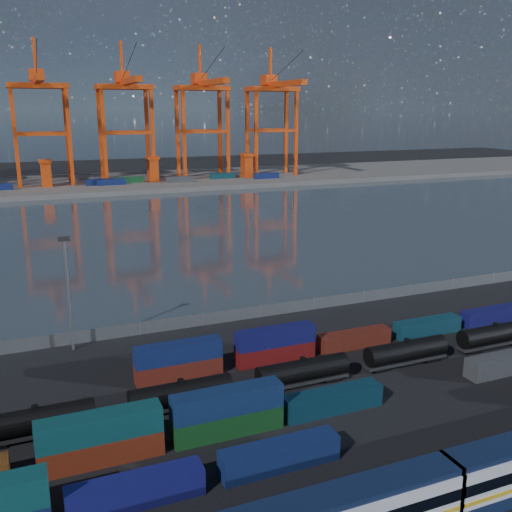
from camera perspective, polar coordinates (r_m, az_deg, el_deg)
name	(u,v)px	position (r m, az deg, el deg)	size (l,w,h in m)	color
ground	(349,392)	(72.33, 9.31, -13.29)	(700.00, 700.00, 0.00)	black
harbor_water	(157,229)	(166.16, -9.88, 2.65)	(700.00, 700.00, 0.00)	#333F4A
far_quay	(105,183)	(268.27, -14.87, 7.05)	(700.00, 70.00, 2.00)	#514F4C
distant_mountains	(48,34)	(1667.43, -20.09, 20.09)	(2470.00, 1100.00, 520.00)	#1E2630
container_row_south	(117,489)	(54.08, -13.77, -21.65)	(140.36, 2.42, 5.17)	#3E4043
container_row_mid	(296,405)	(65.36, 4.01, -14.61)	(140.22, 2.43, 5.18)	#3E4043
container_row_north	(302,345)	(80.37, 4.65, -8.89)	(139.58, 2.27, 4.84)	#151159
tanker_string	(452,343)	(84.68, 19.01, -8.24)	(120.82, 2.65, 3.79)	black
waterfront_fence	(261,311)	(94.75, 0.46, -5.56)	(160.12, 0.12, 2.20)	#595B5E
yard_light_mast	(68,288)	(83.74, -18.28, -3.05)	(1.60, 0.40, 16.60)	slate
gantry_cranes	(83,98)	(258.87, -16.91, 14.85)	(198.75, 45.59, 61.74)	#EE4610
quay_containers	(83,183)	(252.43, -16.94, 7.00)	(172.58, 10.99, 2.60)	navy
straddle_carriers	(101,170)	(257.34, -15.22, 8.26)	(140.00, 7.00, 11.10)	#EE4610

